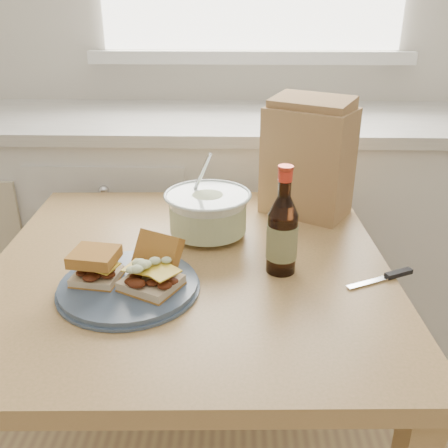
{
  "coord_description": "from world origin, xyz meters",
  "views": [
    {
      "loc": [
        -0.05,
        -0.18,
        1.34
      ],
      "look_at": [
        -0.08,
        0.89,
        0.85
      ],
      "focal_mm": 40.0,
      "sensor_mm": 36.0,
      "label": 1
    }
  ],
  "objects_px": {
    "dining_table": "(191,303)",
    "beer_bottle": "(282,233)",
    "paper_bag": "(308,162)",
    "plate": "(129,286)",
    "coleslaw_bowl": "(208,215)"
  },
  "relations": [
    {
      "from": "plate",
      "to": "beer_bottle",
      "type": "relative_size",
      "value": 1.17
    },
    {
      "from": "coleslaw_bowl",
      "to": "beer_bottle",
      "type": "distance_m",
      "value": 0.26
    },
    {
      "from": "coleslaw_bowl",
      "to": "paper_bag",
      "type": "xyz_separation_m",
      "value": [
        0.27,
        0.17,
        0.09
      ]
    },
    {
      "from": "beer_bottle",
      "to": "dining_table",
      "type": "bearing_deg",
      "value": -170.93
    },
    {
      "from": "dining_table",
      "to": "paper_bag",
      "type": "height_order",
      "value": "paper_bag"
    },
    {
      "from": "plate",
      "to": "dining_table",
      "type": "bearing_deg",
      "value": 46.9
    },
    {
      "from": "dining_table",
      "to": "paper_bag",
      "type": "relative_size",
      "value": 3.2
    },
    {
      "from": "beer_bottle",
      "to": "paper_bag",
      "type": "bearing_deg",
      "value": 92.54
    },
    {
      "from": "dining_table",
      "to": "beer_bottle",
      "type": "xyz_separation_m",
      "value": [
        0.21,
        -0.03,
        0.21
      ]
    },
    {
      "from": "dining_table",
      "to": "beer_bottle",
      "type": "relative_size",
      "value": 3.84
    },
    {
      "from": "plate",
      "to": "paper_bag",
      "type": "relative_size",
      "value": 0.98
    },
    {
      "from": "coleslaw_bowl",
      "to": "plate",
      "type": "bearing_deg",
      "value": -118.97
    },
    {
      "from": "plate",
      "to": "coleslaw_bowl",
      "type": "xyz_separation_m",
      "value": [
        0.15,
        0.28,
        0.05
      ]
    },
    {
      "from": "dining_table",
      "to": "beer_bottle",
      "type": "bearing_deg",
      "value": -10.98
    },
    {
      "from": "plate",
      "to": "coleslaw_bowl",
      "type": "relative_size",
      "value": 1.31
    }
  ]
}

